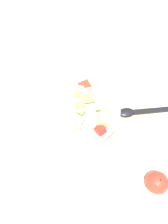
% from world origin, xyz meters
% --- Properties ---
extents(ground_plane, '(2.40, 2.40, 0.00)m').
position_xyz_m(ground_plane, '(0.00, 0.00, 0.00)').
color(ground_plane, silver).
extents(placemat, '(0.44, 0.34, 0.01)m').
position_xyz_m(placemat, '(0.00, 0.00, 0.00)').
color(placemat, tan).
rests_on(placemat, ground_plane).
extents(salad_bowl, '(0.24, 0.24, 0.11)m').
position_xyz_m(salad_bowl, '(-0.01, -0.01, 0.04)').
color(salad_bowl, white).
rests_on(salad_bowl, placemat).
extents(serving_spoon, '(0.22, 0.09, 0.01)m').
position_xyz_m(serving_spoon, '(0.18, 0.05, 0.01)').
color(serving_spoon, black).
rests_on(serving_spoon, placemat).
extents(whole_apple, '(0.07, 0.07, 0.08)m').
position_xyz_m(whole_apple, '(0.25, -0.19, 0.03)').
color(whole_apple, '#BC3828').
rests_on(whole_apple, ground_plane).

